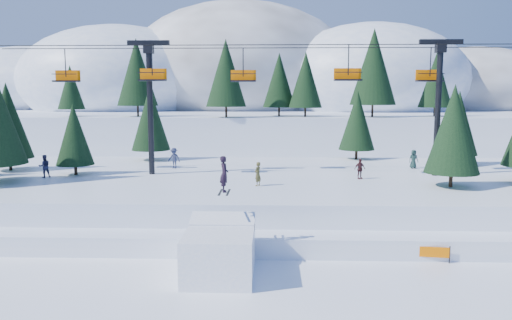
{
  "coord_description": "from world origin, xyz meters",
  "views": [
    {
      "loc": [
        0.45,
        -20.41,
        8.63
      ],
      "look_at": [
        -0.42,
        6.0,
        5.2
      ],
      "focal_mm": 35.0,
      "sensor_mm": 36.0,
      "label": 1
    }
  ],
  "objects_px": {
    "jump_kicker": "(220,251)",
    "banner_far": "(454,242)",
    "chairlift": "(293,86)",
    "banner_near": "(422,252)"
  },
  "relations": [
    {
      "from": "banner_far",
      "to": "jump_kicker",
      "type": "bearing_deg",
      "value": -161.58
    },
    {
      "from": "jump_kicker",
      "to": "chairlift",
      "type": "xyz_separation_m",
      "value": [
        4.06,
        15.39,
        8.09
      ]
    },
    {
      "from": "chairlift",
      "to": "jump_kicker",
      "type": "bearing_deg",
      "value": -104.78
    },
    {
      "from": "jump_kicker",
      "to": "banner_far",
      "type": "bearing_deg",
      "value": 18.42
    },
    {
      "from": "jump_kicker",
      "to": "banner_near",
      "type": "height_order",
      "value": "jump_kicker"
    },
    {
      "from": "jump_kicker",
      "to": "banner_far",
      "type": "relative_size",
      "value": 1.99
    },
    {
      "from": "chairlift",
      "to": "banner_near",
      "type": "bearing_deg",
      "value": -64.42
    },
    {
      "from": "jump_kicker",
      "to": "banner_far",
      "type": "distance_m",
      "value": 13.36
    },
    {
      "from": "banner_near",
      "to": "banner_far",
      "type": "xyz_separation_m",
      "value": [
        2.35,
        1.87,
        0.0
      ]
    },
    {
      "from": "banner_far",
      "to": "chairlift",
      "type": "bearing_deg",
      "value": 127.56
    }
  ]
}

